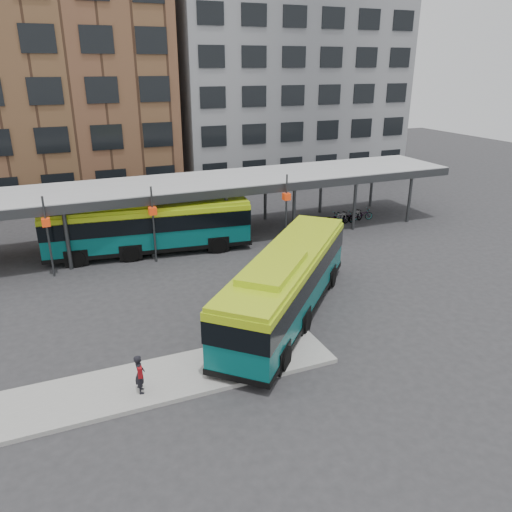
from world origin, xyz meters
The scene contains 9 objects.
ground centered at (0.00, 0.00, 0.00)m, with size 120.00×120.00×0.00m, color #28282B.
boarding_island centered at (-5.50, -3.00, 0.09)m, with size 14.00×3.00×0.18m, color gray.
canopy centered at (-0.06, 12.87, 3.91)m, with size 40.00×6.53×4.80m.
building_brick centered at (-10.00, 32.00, 11.00)m, with size 26.00×14.00×22.00m, color brown.
building_grey centered at (16.00, 32.00, 10.00)m, with size 24.00×14.00×20.00m, color slate.
bus_front centered at (1.32, 0.02, 1.85)m, with size 10.85×11.26×3.56m.
bus_rear centered at (-3.06, 11.48, 1.87)m, with size 13.23×4.23×3.58m.
pedestrian centered at (-6.41, -3.57, 0.96)m, with size 0.41×0.63×1.54m.
bike_rack centered at (12.39, 12.06, 0.48)m, with size 4.93×1.33×1.03m.
Camera 1 is at (-8.47, -19.53, 11.58)m, focal length 35.00 mm.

